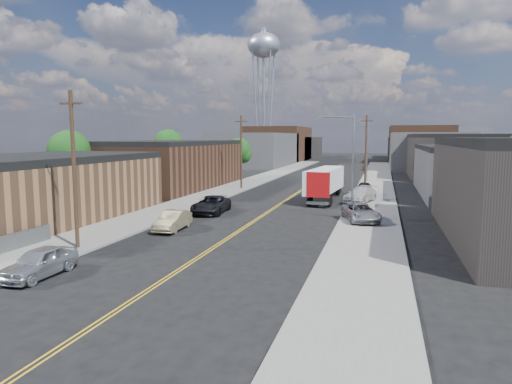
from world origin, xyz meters
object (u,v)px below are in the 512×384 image
Objects in this scene: water_tower at (264,50)px; car_right_lot_a at (361,212)px; car_left_c at (211,205)px; car_left_d at (214,205)px; car_right_lot_c at (364,187)px; semi_truck at (326,181)px; car_right_lot_b at (360,194)px; car_left_a at (40,262)px; car_left_b at (173,221)px.

car_right_lot_a is (30.80, -85.84, -29.76)m from water_tower.
car_left_d is (0.00, 0.74, -0.12)m from car_left_c.
car_left_c reaches higher than car_left_d.
car_left_c reaches higher than car_right_lot_c.
car_right_lot_b is at bearing -24.43° from semi_truck.
water_tower reaches higher than car_left_c.
semi_truck is at bearing 72.53° from car_left_a.
water_tower is 81.87m from semi_truck.
car_left_a is at bearing -97.37° from car_right_lot_b.
car_left_a is 0.96× the size of car_left_d.
car_left_d is at bearing 86.55° from car_left_b.
car_left_a is at bearing -101.33° from car_left_d.
water_tower is at bearing 93.85° from car_left_d.
car_right_lot_a is 0.96× the size of car_right_lot_b.
car_right_lot_b is (13.20, 9.68, 0.27)m from car_left_d.
car_left_c is at bearing -123.93° from car_right_lot_b.
water_tower reaches higher than car_left_a.
car_right_lot_a is 11.54m from car_right_lot_b.
car_right_lot_a is at bearing -15.19° from car_left_d.
car_left_b is 0.86× the size of car_right_lot_a.
car_right_lot_a is at bearing -80.53° from car_right_lot_c.
car_right_lot_b is at bearing 51.11° from car_left_b.
car_left_d is at bearing -117.86° from car_right_lot_c.
car_left_b is at bearing -170.01° from car_right_lot_a.
car_right_lot_c is at bearing 51.10° from car_left_c.
car_right_lot_b reaches higher than car_right_lot_a.
car_left_d is 0.85× the size of car_right_lot_b.
car_right_lot_b reaches higher than car_left_a.
car_right_lot_b is (-0.60, 11.52, 0.07)m from car_right_lot_a.
car_left_c is at bearing 86.55° from car_left_b.
car_right_lot_c is (30.20, -65.59, -29.84)m from water_tower.
car_right_lot_c reaches higher than car_left_d.
semi_truck is 3.11× the size of car_left_b.
car_right_lot_c is (13.20, 27.28, 0.06)m from car_left_b.
semi_truck is 2.67× the size of car_right_lot_a.
car_right_lot_c is (0.00, 8.73, -0.14)m from car_right_lot_b.
car_left_c is (-9.24, -12.65, -1.26)m from semi_truck.
car_right_lot_b is (30.20, -74.32, -29.70)m from water_tower.
water_tower is at bearing 122.50° from car_right_lot_c.
semi_truck reaches higher than car_right_lot_a.
car_right_lot_a is (15.20, 19.58, 0.12)m from car_left_a.
semi_truck is 35.01m from car_left_a.
semi_truck is (26.24, -72.09, -28.58)m from water_tower.
car_left_c is 1.10× the size of car_right_lot_a.
car_left_b is (-9.24, -20.77, -1.32)m from semi_truck.
car_right_lot_c is (13.20, 19.15, 0.00)m from car_left_c.
car_left_b is (1.40, 12.56, -0.02)m from car_left_a.
car_right_lot_a is 20.26m from car_right_lot_c.
car_left_c is 0.75m from car_left_d.
semi_truck is 2.55× the size of car_right_lot_b.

